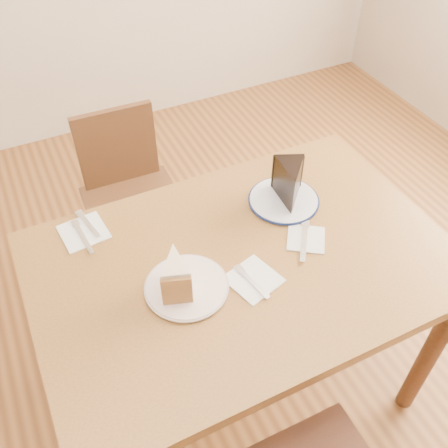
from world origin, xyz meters
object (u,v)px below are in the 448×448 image
chair_far (131,196)px  carrot_cake (176,274)px  plate_cream (187,287)px  plate_navy (284,200)px  table (243,280)px  chocolate_cake (290,186)px

chair_far → carrot_cake: carrot_cake is taller
chair_far → plate_cream: bearing=87.5°
chair_far → plate_cream: size_ratio=3.54×
plate_cream → plate_navy: 0.46m
table → plate_cream: (-0.19, -0.03, 0.10)m
plate_cream → chocolate_cake: chocolate_cake is taller
chair_far → plate_cream: 0.85m
chair_far → chocolate_cake: size_ratio=5.83×
plate_cream → chocolate_cake: (0.43, 0.18, 0.07)m
carrot_cake → chocolate_cake: bearing=38.5°
table → chair_far: bearing=99.9°
chair_far → plate_navy: 0.77m
chair_far → plate_navy: chair_far is taller
table → chair_far: chair_far is taller
chair_far → chocolate_cake: (0.37, -0.61, 0.39)m
plate_navy → table: bearing=-144.8°
plate_cream → plate_navy: same height
chair_far → chocolate_cake: chocolate_cake is taller
plate_navy → carrot_cake: (-0.44, -0.17, 0.05)m
plate_cream → table: bearing=8.0°
table → chair_far: (-0.13, 0.76, -0.22)m
table → chocolate_cake: size_ratio=8.94×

